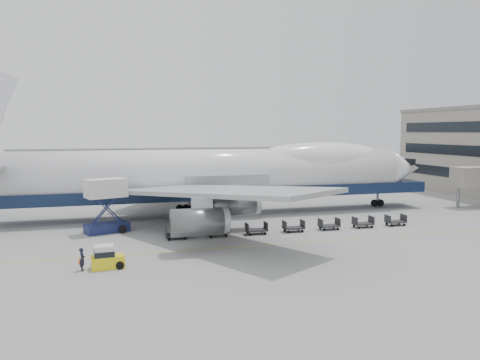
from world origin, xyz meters
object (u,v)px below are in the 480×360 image
object	(u,v)px
ground_worker	(82,259)
catering_truck	(106,202)
airliner	(219,173)
baggage_tug	(106,258)

from	to	relation	value
ground_worker	catering_truck	bearing A→B (deg)	-1.95
ground_worker	airliner	bearing A→B (deg)	-31.56
airliner	ground_worker	distance (m)	28.03
airliner	baggage_tug	distance (m)	26.81
catering_truck	ground_worker	xyz separation A→B (m)	(-1.91, -14.57, -2.49)
airliner	catering_truck	xyz separation A→B (m)	(-14.75, -7.48, -2.19)
catering_truck	ground_worker	size ratio (longest dim) A/B	3.19
baggage_tug	ground_worker	size ratio (longest dim) A/B	1.45
baggage_tug	ground_worker	world-z (taller)	baggage_tug
airliner	ground_worker	bearing A→B (deg)	-127.07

